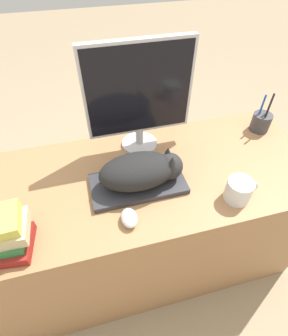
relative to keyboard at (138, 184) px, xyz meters
name	(u,v)px	position (x,y,z in m)	size (l,w,h in m)	color
ground_plane	(164,306)	(0.07, -0.27, -0.74)	(12.00, 12.00, 0.00)	#998466
desk	(150,221)	(0.07, 0.05, -0.38)	(1.50, 0.63, 0.73)	#9E7047
keyboard	(138,184)	(0.00, 0.00, 0.00)	(0.38, 0.19, 0.02)	#2D2D33
cat	(143,170)	(0.02, 0.00, 0.07)	(0.34, 0.18, 0.13)	black
monitor	(138,94)	(0.07, 0.25, 0.26)	(0.45, 0.17, 0.49)	#B7B7BC
computer_mouse	(129,218)	(-0.07, -0.16, 0.01)	(0.06, 0.08, 0.04)	silver
coffee_mug	(239,190)	(0.36, -0.16, 0.03)	(0.13, 0.10, 0.09)	silver
pen_cup	(261,122)	(0.69, 0.21, 0.04)	(0.09, 0.09, 0.22)	#38383D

